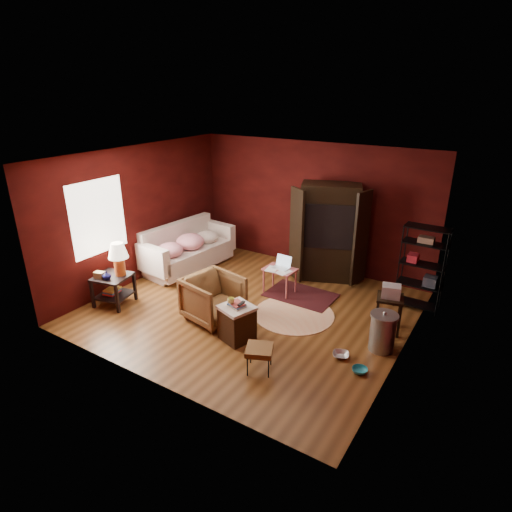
% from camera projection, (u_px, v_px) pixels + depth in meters
% --- Properties ---
extents(room, '(5.54, 5.04, 2.84)m').
position_uv_depth(room, '(248.00, 238.00, 7.48)').
color(room, brown).
rests_on(room, ground).
extents(sofa, '(0.82, 1.99, 0.76)m').
position_uv_depth(sofa, '(186.00, 253.00, 9.61)').
color(sofa, beige).
rests_on(sofa, ground).
extents(armchair, '(0.96, 1.01, 0.90)m').
position_uv_depth(armchair, '(213.00, 296.00, 7.49)').
color(armchair, black).
rests_on(armchair, ground).
extents(pet_bowl_steel, '(0.26, 0.15, 0.25)m').
position_uv_depth(pet_bowl_steel, '(341.00, 350.00, 6.54)').
color(pet_bowl_steel, silver).
rests_on(pet_bowl_steel, ground).
extents(pet_bowl_turquoise, '(0.24, 0.13, 0.23)m').
position_uv_depth(pet_bowl_turquoise, '(360.00, 366.00, 6.19)').
color(pet_bowl_turquoise, teal).
rests_on(pet_bowl_turquoise, ground).
extents(vase, '(0.20, 0.20, 0.16)m').
position_uv_depth(vase, '(107.00, 276.00, 7.80)').
color(vase, '#0C0C3D').
rests_on(vase, side_table).
extents(mug, '(0.12, 0.10, 0.11)m').
position_uv_depth(mug, '(231.00, 300.00, 6.77)').
color(mug, '#E5E070').
rests_on(mug, hamper).
extents(side_table, '(0.73, 0.73, 1.21)m').
position_uv_depth(side_table, '(116.00, 268.00, 7.95)').
color(side_table, black).
rests_on(side_table, ground).
extents(sofa_cushions, '(1.10, 2.30, 0.93)m').
position_uv_depth(sofa_cushions, '(187.00, 249.00, 9.61)').
color(sofa_cushions, beige).
rests_on(sofa_cushions, sofa).
extents(hamper, '(0.62, 0.62, 0.69)m').
position_uv_depth(hamper, '(237.00, 322.00, 6.94)').
color(hamper, '#3B1F0D').
rests_on(hamper, ground).
extents(footstool, '(0.50, 0.50, 0.39)m').
position_uv_depth(footstool, '(259.00, 350.00, 6.16)').
color(footstool, black).
rests_on(footstool, ground).
extents(rug_round, '(1.93, 1.93, 0.01)m').
position_uv_depth(rug_round, '(294.00, 314.00, 7.80)').
color(rug_round, white).
rests_on(rug_round, ground).
extents(rug_oriental, '(1.34, 0.90, 0.01)m').
position_uv_depth(rug_oriental, '(301.00, 295.00, 8.49)').
color(rug_oriental, '#4C1418').
rests_on(rug_oriental, ground).
extents(laptop_desk, '(0.63, 0.50, 0.76)m').
position_uv_depth(laptop_desk, '(280.00, 271.00, 8.45)').
color(laptop_desk, '#C65A5D').
rests_on(laptop_desk, ground).
extents(tv_armoire, '(1.50, 1.20, 2.05)m').
position_uv_depth(tv_armoire, '(329.00, 231.00, 8.90)').
color(tv_armoire, black).
rests_on(tv_armoire, ground).
extents(wire_shelving, '(0.79, 0.35, 1.60)m').
position_uv_depth(wire_shelving, '(423.00, 265.00, 7.71)').
color(wire_shelving, black).
rests_on(wire_shelving, ground).
extents(small_stand, '(0.52, 0.52, 0.85)m').
position_uv_depth(small_stand, '(390.00, 297.00, 7.07)').
color(small_stand, black).
rests_on(small_stand, ground).
extents(trash_can, '(0.45, 0.45, 0.68)m').
position_uv_depth(trash_can, '(383.00, 332.00, 6.66)').
color(trash_can, '#9BA1A3').
rests_on(trash_can, ground).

